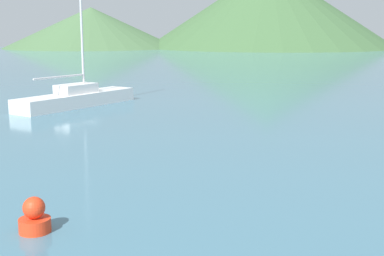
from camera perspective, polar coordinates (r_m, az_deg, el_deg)
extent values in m
cube|color=white|center=(27.44, -12.20, 2.96)|extent=(6.55, 5.38, 0.66)
cube|color=white|center=(27.37, -12.25, 4.13)|extent=(2.32, 2.10, 0.46)
cylinder|color=#BCBCC1|center=(27.58, -11.69, 10.19)|extent=(0.12, 0.12, 6.22)
cylinder|color=#BCBCC1|center=(26.59, -13.94, 5.32)|extent=(2.61, 1.95, 0.10)
cylinder|color=red|center=(10.86, -16.41, -9.91)|extent=(0.61, 0.61, 0.28)
sphere|color=red|center=(10.75, -16.51, -8.15)|extent=(0.43, 0.43, 0.43)
cone|color=#476B42|center=(110.68, -10.69, 10.48)|extent=(34.78, 34.78, 7.99)
cone|color=#3D6038|center=(112.64, 8.24, 12.67)|extent=(50.45, 50.45, 16.28)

